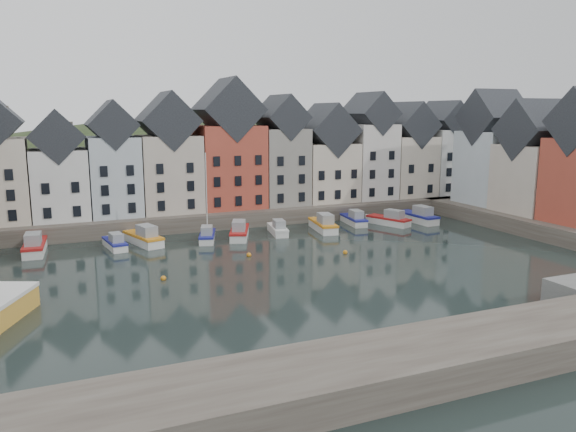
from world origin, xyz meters
TOP-DOWN VIEW (x-y plane):
  - ground at (0.00, 0.00)m, footprint 260.00×260.00m
  - far_quay at (0.00, 30.00)m, footprint 90.00×16.00m
  - right_quay at (37.00, 3.00)m, footprint 14.00×54.00m
  - near_wall at (-10.00, -22.00)m, footprint 50.00×6.00m
  - hillside at (0.02, 56.00)m, footprint 153.60×70.40m
  - far_terrace at (3.21, 28.00)m, footprint 72.37×8.16m
  - right_terrace at (36.00, 8.07)m, footprint 8.30×24.25m
  - mooring_buoys at (-4.00, 5.33)m, footprint 20.50×5.50m
  - boat_a at (-25.03, 18.33)m, footprint 2.56×6.94m
  - boat_b at (-16.73, 17.15)m, footprint 2.39×5.55m
  - boat_c at (-13.41, 17.90)m, footprint 3.94×7.13m
  - boat_d at (-6.23, 16.72)m, footprint 3.36×5.82m
  - boat_e at (-2.19, 16.78)m, footprint 4.31×6.86m
  - boat_f at (2.97, 17.05)m, footprint 2.63×5.74m
  - boat_g at (9.15, 16.62)m, footprint 3.13×7.01m
  - boat_h at (14.87, 18.73)m, footprint 2.64×6.14m
  - boat_i at (19.07, 16.42)m, footprint 4.10×6.48m
  - boat_j at (23.91, 16.51)m, footprint 2.48×6.95m

SIDE VIEW (x-z plane):
  - hillside at x=0.02m, z-range -49.96..14.04m
  - ground at x=0.00m, z-range 0.00..0.00m
  - mooring_buoys at x=-4.00m, z-range -0.10..0.40m
  - boat_b at x=-16.73m, z-range -0.42..1.65m
  - boat_f at x=2.97m, z-range -0.43..1.69m
  - boat_h at x=14.87m, z-range -0.46..1.82m
  - boat_d at x=-6.23m, z-range -4.62..6.00m
  - boat_i at x=19.07m, z-range -0.48..1.90m
  - boat_e at x=-2.19m, z-range -0.51..2.01m
  - boat_g at x=9.15m, z-range -0.52..2.07m
  - boat_c at x=-13.41m, z-range -0.53..2.08m
  - boat_a at x=-25.03m, z-range -0.53..2.09m
  - boat_j at x=23.91m, z-range -0.53..2.10m
  - far_quay at x=0.00m, z-range 0.00..2.00m
  - right_quay at x=37.00m, z-range 0.00..2.00m
  - near_wall at x=-10.00m, z-range 0.00..2.00m
  - far_terrace at x=3.21m, z-range -0.01..17.76m
  - right_terrace at x=36.00m, z-range 0.73..17.10m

